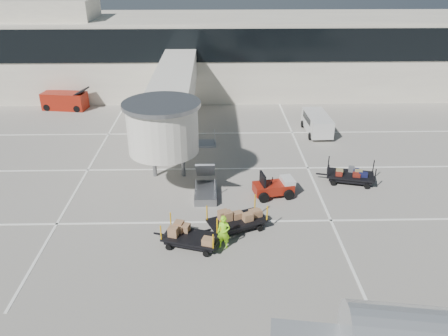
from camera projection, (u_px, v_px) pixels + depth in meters
The scene contains 11 objects.
ground at pixel (230, 242), 23.70m from camera, with size 140.00×140.00×0.00m, color #B3ACA0.
lane_markings at pixel (217, 167), 32.05m from camera, with size 40.00×30.00×0.02m.
terminal at pixel (218, 53), 48.72m from camera, with size 64.00×12.11×15.20m.
jet_bridge at pixel (172, 99), 32.72m from camera, with size 5.70×20.40×6.03m.
baggage_tug at pixel (274, 187), 28.01m from camera, with size 2.73×2.03×1.67m.
suitcase_cart at pixel (350, 176), 29.68m from camera, with size 3.93×2.27×1.51m.
box_cart_near at pixel (237, 220), 24.59m from camera, with size 3.92×2.70×1.53m.
box_cart_far at pixel (192, 237), 23.22m from camera, with size 3.73×2.30×1.44m.
ground_worker at pixel (224, 232), 22.90m from camera, with size 0.69×0.45×1.91m, color #8AE718.
minivan at pixel (317, 122), 37.76m from camera, with size 2.07×4.48×1.68m.
belt_loader at pixel (65, 101), 43.63m from camera, with size 4.78×2.43×2.21m.
Camera 1 is at (-0.79, -19.46, 14.10)m, focal length 35.00 mm.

